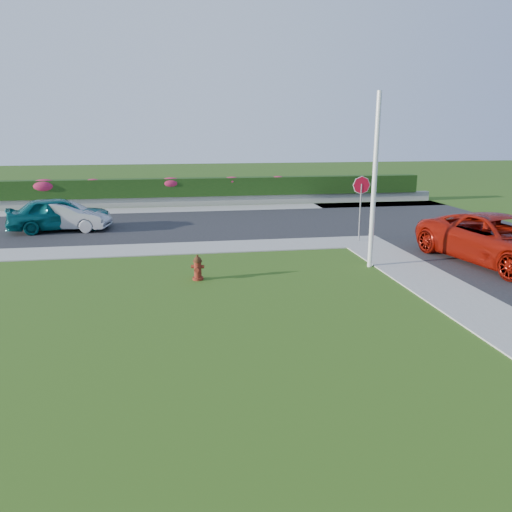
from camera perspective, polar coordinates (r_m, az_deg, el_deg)
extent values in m
plane|color=black|center=(11.45, -4.99, -9.45)|extent=(120.00, 120.00, 0.00)
cube|color=black|center=(25.25, -18.97, 3.05)|extent=(26.00, 8.00, 0.04)
cube|color=gray|center=(20.68, -23.88, 0.24)|extent=(24.00, 2.00, 0.04)
cube|color=gray|center=(21.44, 12.01, 1.63)|extent=(2.00, 2.00, 0.04)
cube|color=gray|center=(29.82, -9.82, 5.23)|extent=(34.00, 2.00, 0.04)
cube|color=gray|center=(31.26, -9.84, 6.16)|extent=(34.00, 0.40, 0.60)
cube|color=black|center=(31.25, -9.90, 7.73)|extent=(32.00, 0.90, 1.10)
cylinder|color=#50150C|center=(15.83, -6.65, -2.55)|extent=(0.34, 0.34, 0.08)
cylinder|color=#50150C|center=(15.75, -6.68, -1.50)|extent=(0.23, 0.23, 0.53)
cylinder|color=black|center=(15.68, -6.70, -0.57)|extent=(0.28, 0.28, 0.05)
sphere|color=black|center=(15.67, -6.71, -0.46)|extent=(0.23, 0.23, 0.23)
cylinder|color=black|center=(15.64, -6.72, 0.00)|extent=(0.07, 0.07, 0.07)
cylinder|color=#50150C|center=(15.76, -7.23, -1.20)|extent=(0.12, 0.13, 0.11)
cylinder|color=#50150C|center=(15.70, -6.14, -1.22)|extent=(0.12, 0.13, 0.11)
cylinder|color=#50150C|center=(15.60, -6.78, -1.58)|extent=(0.18, 0.15, 0.15)
imported|color=maroon|center=(19.17, 26.10, 1.65)|extent=(3.92, 6.53, 1.70)
imported|color=#0B565A|center=(24.89, -21.56, 4.53)|extent=(4.86, 2.88, 1.55)
imported|color=#9FA1A7|center=(24.75, -20.96, 4.26)|extent=(4.17, 2.07, 1.32)
cylinder|color=silver|center=(17.13, 13.37, 8.20)|extent=(0.16, 0.16, 5.79)
cylinder|color=slate|center=(21.34, 11.81, 4.84)|extent=(0.06, 0.06, 2.42)
cylinder|color=#A90B20|center=(21.18, 11.97, 7.93)|extent=(0.71, 0.04, 0.70)
cylinder|color=white|center=(21.18, 11.97, 7.93)|extent=(0.75, 0.02, 0.75)
ellipsoid|color=#BB205A|center=(32.01, -23.03, 7.40)|extent=(1.55, 1.00, 0.78)
ellipsoid|color=#BB205A|center=(31.47, -18.11, 7.92)|extent=(1.02, 0.66, 0.51)
ellipsoid|color=#BB205A|center=(31.12, -9.71, 8.23)|extent=(1.35, 0.87, 0.68)
ellipsoid|color=#BB205A|center=(31.33, -2.79, 8.54)|extent=(1.11, 0.72, 0.56)
ellipsoid|color=#BB205A|center=(31.79, 2.52, 8.66)|extent=(1.01, 0.65, 0.51)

